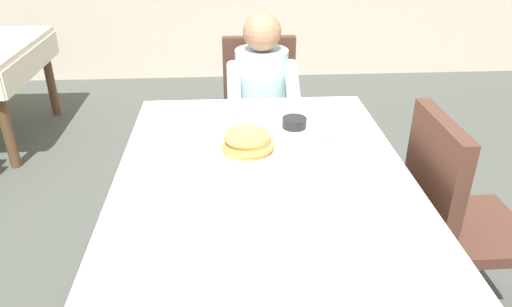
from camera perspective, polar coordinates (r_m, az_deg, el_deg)
dining_table_main at (r=1.87m, az=0.81°, el=-4.41°), size 1.12×1.52×0.74m
chair_diner at (r=2.97m, az=0.47°, el=5.67°), size 0.44×0.45×0.93m
diner_person at (r=2.77m, az=0.71°, el=7.12°), size 0.40×0.43×1.12m
chair_right_side at (r=2.13m, az=22.08°, el=-6.15°), size 0.45×0.44×0.93m
plate_breakfast at (r=1.94m, az=-0.88°, el=0.30°), size 0.28×0.28×0.02m
breakfast_stack at (r=1.92m, az=-0.99°, el=1.31°), size 0.21×0.21×0.08m
cup_coffee at (r=2.01m, az=7.24°, el=2.14°), size 0.11×0.08×0.08m
bowl_butter at (r=2.17m, az=4.56°, el=3.67°), size 0.11×0.11×0.04m
syrup_pitcher at (r=2.11m, az=-7.65°, el=3.27°), size 0.08×0.08×0.07m
fork_left_of_plate at (r=1.93m, az=-6.50°, el=-0.28°), size 0.02×0.18×0.00m
knife_right_of_plate at (r=1.95m, az=4.74°, el=0.05°), size 0.03×0.20×0.00m
spoon_near_edge at (r=1.67m, az=0.09°, el=-4.98°), size 0.15×0.05×0.00m
napkin_folded at (r=1.86m, az=-10.20°, el=-1.62°), size 0.19×0.15×0.01m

